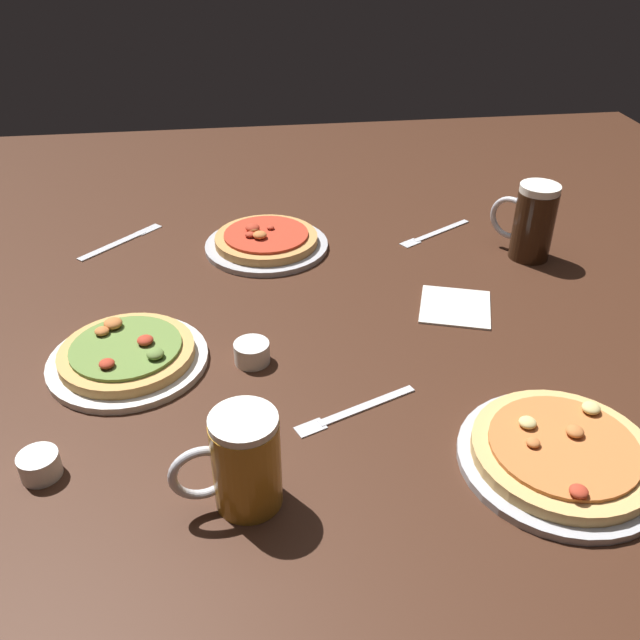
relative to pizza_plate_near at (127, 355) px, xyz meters
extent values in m
cube|color=#3D2114|center=(0.33, 0.06, -0.03)|extent=(2.40, 2.40, 0.03)
cylinder|color=silver|center=(0.00, 0.00, -0.01)|extent=(0.26, 0.26, 0.01)
cylinder|color=tan|center=(0.00, 0.00, 0.00)|extent=(0.22, 0.22, 0.02)
cylinder|color=olive|center=(0.00, 0.00, 0.02)|extent=(0.18, 0.18, 0.01)
ellipsoid|color=olive|center=(0.05, -0.04, 0.03)|extent=(0.03, 0.03, 0.01)
ellipsoid|color=#C67038|center=(-0.04, 0.04, 0.03)|extent=(0.02, 0.02, 0.01)
ellipsoid|color=#C67038|center=(-0.03, 0.05, 0.03)|extent=(0.03, 0.03, 0.02)
ellipsoid|color=#B73823|center=(-0.02, -0.05, 0.03)|extent=(0.02, 0.02, 0.01)
ellipsoid|color=#B73823|center=(0.03, 0.00, 0.03)|extent=(0.03, 0.03, 0.01)
cylinder|color=#B2B2B7|center=(0.25, 0.39, -0.01)|extent=(0.26, 0.26, 0.01)
cylinder|color=tan|center=(0.25, 0.39, 0.00)|extent=(0.22, 0.22, 0.02)
cylinder|color=#B73823|center=(0.25, 0.39, 0.02)|extent=(0.18, 0.18, 0.01)
ellipsoid|color=#C67038|center=(0.23, 0.40, 0.03)|extent=(0.03, 0.03, 0.01)
ellipsoid|color=#B73823|center=(0.26, 0.41, 0.02)|extent=(0.02, 0.02, 0.01)
ellipsoid|color=#C67038|center=(0.24, 0.36, 0.03)|extent=(0.03, 0.03, 0.01)
ellipsoid|color=#B73823|center=(0.22, 0.37, 0.02)|extent=(0.02, 0.02, 0.01)
ellipsoid|color=#B73823|center=(0.23, 0.40, 0.03)|extent=(0.03, 0.03, 0.02)
cylinder|color=#B2B2B7|center=(0.61, -0.31, -0.01)|extent=(0.28, 0.28, 0.01)
cylinder|color=tan|center=(0.61, -0.31, 0.00)|extent=(0.24, 0.24, 0.02)
cylinder|color=#C67038|center=(0.61, -0.31, 0.02)|extent=(0.20, 0.20, 0.01)
ellipsoid|color=#C67038|center=(0.63, -0.30, 0.03)|extent=(0.02, 0.02, 0.01)
ellipsoid|color=#B73823|center=(0.58, -0.40, 0.03)|extent=(0.02, 0.02, 0.01)
ellipsoid|color=#C67038|center=(0.56, -0.31, 0.02)|extent=(0.02, 0.02, 0.01)
ellipsoid|color=#DBC67A|center=(0.67, -0.25, 0.03)|extent=(0.03, 0.03, 0.01)
ellipsoid|color=#DBC67A|center=(0.57, -0.27, 0.03)|extent=(0.02, 0.02, 0.01)
cylinder|color=black|center=(0.80, 0.27, 0.06)|extent=(0.08, 0.08, 0.15)
cylinder|color=white|center=(0.80, 0.27, 0.14)|extent=(0.08, 0.08, 0.01)
torus|color=silver|center=(0.77, 0.32, 0.06)|extent=(0.07, 0.08, 0.09)
cylinder|color=#B27A23|center=(0.18, -0.32, 0.05)|extent=(0.09, 0.09, 0.13)
cylinder|color=white|center=(0.18, -0.32, 0.12)|extent=(0.08, 0.08, 0.01)
torus|color=silver|center=(0.13, -0.33, 0.05)|extent=(0.08, 0.03, 0.08)
cylinder|color=white|center=(0.20, -0.02, 0.00)|extent=(0.06, 0.06, 0.04)
cylinder|color=white|center=(-0.09, -0.24, 0.00)|extent=(0.05, 0.05, 0.03)
cube|color=silver|center=(0.59, 0.10, -0.01)|extent=(0.16, 0.17, 0.01)
cube|color=silver|center=(0.65, 0.42, -0.01)|extent=(0.15, 0.10, 0.01)
cube|color=silver|center=(0.57, 0.37, -0.01)|extent=(0.05, 0.04, 0.00)
cube|color=silver|center=(-0.08, 0.44, -0.01)|extent=(0.13, 0.13, 0.01)
cube|color=silver|center=(-0.01, 0.51, -0.01)|extent=(0.06, 0.06, 0.00)
cube|color=silver|center=(0.37, -0.16, -0.01)|extent=(0.16, 0.08, 0.01)
cube|color=silver|center=(0.28, -0.20, -0.01)|extent=(0.05, 0.04, 0.00)
camera|label=1|loc=(0.19, -0.93, 0.65)|focal=38.06mm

